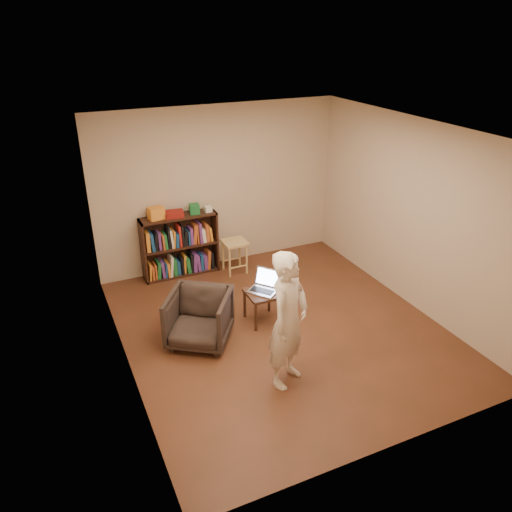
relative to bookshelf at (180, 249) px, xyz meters
name	(u,v)px	position (x,y,z in m)	size (l,w,h in m)	color
floor	(281,328)	(0.74, -2.09, -0.44)	(4.50, 4.50, 0.00)	#492A17
ceiling	(286,132)	(0.74, -2.09, 2.16)	(4.50, 4.50, 0.00)	silver
wall_back	(219,188)	(0.74, 0.16, 0.86)	(4.00, 4.00, 0.00)	#C2AA93
wall_left	(118,270)	(-1.26, -2.09, 0.86)	(4.50, 4.50, 0.00)	#C2AA93
wall_right	(413,215)	(2.74, -2.09, 0.86)	(4.50, 4.50, 0.00)	#C2AA93
bookshelf	(180,249)	(0.00, 0.00, 0.00)	(1.20, 0.30, 1.00)	black
box_yellow	(156,213)	(-0.33, -0.01, 0.65)	(0.23, 0.17, 0.19)	orange
red_cloth	(174,214)	(-0.06, -0.03, 0.61)	(0.27, 0.20, 0.09)	maroon
box_green	(194,209)	(0.27, -0.02, 0.64)	(0.15, 0.15, 0.15)	#1D6C31
box_white	(208,209)	(0.48, -0.03, 0.60)	(0.11, 0.11, 0.09)	silver
stool	(235,247)	(0.82, -0.29, -0.01)	(0.37, 0.37, 0.54)	tan
armchair	(199,318)	(-0.33, -1.92, -0.09)	(0.74, 0.76, 0.69)	#312720
side_table	(263,297)	(0.60, -1.81, -0.07)	(0.43, 0.43, 0.44)	black
laptop	(264,286)	(0.65, -1.76, 0.06)	(0.50, 0.50, 0.26)	silver
person	(288,320)	(0.33, -3.04, 0.37)	(0.59, 0.39, 1.61)	beige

